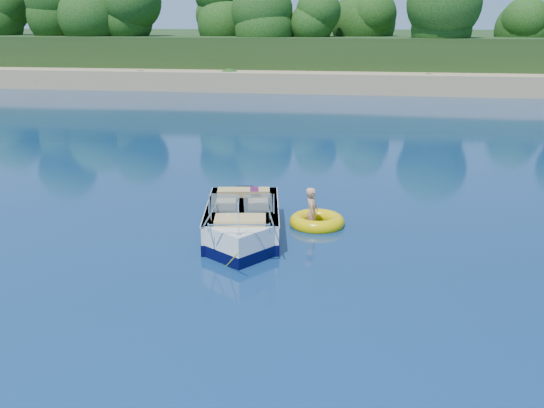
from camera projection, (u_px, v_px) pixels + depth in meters
name	position (u px, v px, depth m)	size (l,w,h in m)	color
ground	(148.00, 272.00, 13.24)	(160.00, 160.00, 0.00)	#091E41
shoreline	(336.00, 58.00, 73.18)	(170.00, 59.00, 6.00)	tan
treeline	(321.00, 18.00, 50.37)	(150.00, 7.12, 8.19)	#331B11
motorboat	(242.00, 225.00, 15.28)	(2.40, 5.09, 1.71)	white
tow_tube	(317.00, 222.00, 16.23)	(1.94, 1.94, 0.39)	#EBC603
boy	(311.00, 225.00, 16.26)	(0.53, 0.35, 1.44)	tan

